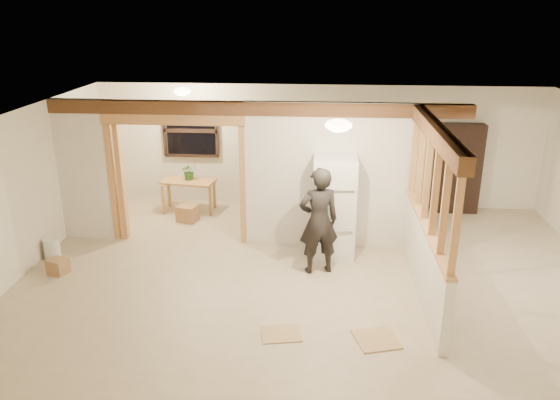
# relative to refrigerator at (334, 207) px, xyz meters

# --- Properties ---
(floor) EXTENTS (9.00, 6.50, 0.01)m
(floor) POSITION_rel_refrigerator_xyz_m (-0.32, -0.80, -0.85)
(floor) COLOR #C7B094
(floor) RESTS_ON ground
(ceiling) EXTENTS (9.00, 6.50, 0.01)m
(ceiling) POSITION_rel_refrigerator_xyz_m (-0.32, -0.80, 1.66)
(ceiling) COLOR white
(wall_back) EXTENTS (9.00, 0.01, 2.50)m
(wall_back) POSITION_rel_refrigerator_xyz_m (-0.32, 2.45, 0.41)
(wall_back) COLOR silver
(wall_back) RESTS_ON floor
(wall_front) EXTENTS (9.00, 0.01, 2.50)m
(wall_front) POSITION_rel_refrigerator_xyz_m (-0.32, -4.05, 0.41)
(wall_front) COLOR silver
(wall_front) RESTS_ON floor
(wall_left) EXTENTS (0.01, 6.50, 2.50)m
(wall_left) POSITION_rel_refrigerator_xyz_m (-4.82, -0.80, 0.41)
(wall_left) COLOR silver
(wall_left) RESTS_ON floor
(partition_left_stub) EXTENTS (0.90, 0.12, 2.50)m
(partition_left_stub) POSITION_rel_refrigerator_xyz_m (-4.37, 0.40, 0.41)
(partition_left_stub) COLOR silver
(partition_left_stub) RESTS_ON floor
(partition_center) EXTENTS (2.80, 0.12, 2.50)m
(partition_center) POSITION_rel_refrigerator_xyz_m (-0.12, 0.40, 0.41)
(partition_center) COLOR silver
(partition_center) RESTS_ON floor
(doorway_frame) EXTENTS (2.46, 0.14, 2.20)m
(doorway_frame) POSITION_rel_refrigerator_xyz_m (-2.72, 0.40, 0.26)
(doorway_frame) COLOR tan
(doorway_frame) RESTS_ON floor
(header_beam_back) EXTENTS (7.00, 0.18, 0.22)m
(header_beam_back) POSITION_rel_refrigerator_xyz_m (-1.32, 0.40, 1.54)
(header_beam_back) COLOR brown
(header_beam_back) RESTS_ON ceiling
(header_beam_right) EXTENTS (0.18, 3.30, 0.22)m
(header_beam_right) POSITION_rel_refrigerator_xyz_m (1.28, -1.20, 1.54)
(header_beam_right) COLOR brown
(header_beam_right) RESTS_ON ceiling
(pony_wall) EXTENTS (0.12, 3.20, 1.00)m
(pony_wall) POSITION_rel_refrigerator_xyz_m (1.28, -1.20, -0.34)
(pony_wall) COLOR silver
(pony_wall) RESTS_ON floor
(stud_partition) EXTENTS (0.14, 3.20, 1.32)m
(stud_partition) POSITION_rel_refrigerator_xyz_m (1.28, -1.20, 0.82)
(stud_partition) COLOR tan
(stud_partition) RESTS_ON pony_wall
(window_back) EXTENTS (1.12, 0.10, 1.10)m
(window_back) POSITION_rel_refrigerator_xyz_m (-2.92, 2.37, 0.71)
(window_back) COLOR black
(window_back) RESTS_ON wall_back
(ceiling_dome_main) EXTENTS (0.36, 0.36, 0.16)m
(ceiling_dome_main) POSITION_rel_refrigerator_xyz_m (-0.02, -1.30, 1.64)
(ceiling_dome_main) COLOR #FFEABF
(ceiling_dome_main) RESTS_ON ceiling
(ceiling_dome_util) EXTENTS (0.32, 0.32, 0.14)m
(ceiling_dome_util) POSITION_rel_refrigerator_xyz_m (-2.82, 1.50, 1.64)
(ceiling_dome_util) COLOR #FFEABF
(ceiling_dome_util) RESTS_ON ceiling
(hanging_bulb) EXTENTS (0.07, 0.07, 0.07)m
(hanging_bulb) POSITION_rel_refrigerator_xyz_m (-2.32, 0.80, 1.34)
(hanging_bulb) COLOR #FFD88C
(hanging_bulb) RESTS_ON ceiling
(refrigerator) EXTENTS (0.69, 0.67, 1.69)m
(refrigerator) POSITION_rel_refrigerator_xyz_m (0.00, 0.00, 0.00)
(refrigerator) COLOR white
(refrigerator) RESTS_ON floor
(woman) EXTENTS (0.71, 0.57, 1.71)m
(woman) POSITION_rel_refrigerator_xyz_m (-0.25, -0.66, 0.01)
(woman) COLOR #282424
(woman) RESTS_ON floor
(work_table) EXTENTS (1.11, 0.67, 0.66)m
(work_table) POSITION_rel_refrigerator_xyz_m (-2.88, 1.82, -0.51)
(work_table) COLOR tan
(work_table) RESTS_ON floor
(potted_plant) EXTENTS (0.38, 0.36, 0.34)m
(potted_plant) POSITION_rel_refrigerator_xyz_m (-2.86, 1.88, -0.02)
(potted_plant) COLOR #37682E
(potted_plant) RESTS_ON work_table
(shop_vac) EXTENTS (0.67, 0.67, 0.69)m
(shop_vac) POSITION_rel_refrigerator_xyz_m (-4.52, 1.50, -0.50)
(shop_vac) COLOR #9C2916
(shop_vac) RESTS_ON floor
(bookshelf) EXTENTS (0.90, 0.30, 1.81)m
(bookshelf) POSITION_rel_refrigerator_xyz_m (2.48, 2.23, 0.06)
(bookshelf) COLOR black
(bookshelf) RESTS_ON floor
(bucket) EXTENTS (0.29, 0.29, 0.34)m
(bucket) POSITION_rel_refrigerator_xyz_m (-4.65, -0.52, -0.67)
(bucket) COLOR white
(bucket) RESTS_ON floor
(box_util_a) EXTENTS (0.44, 0.40, 0.31)m
(box_util_a) POSITION_rel_refrigerator_xyz_m (-2.80, 1.29, -0.69)
(box_util_a) COLOR #A4774F
(box_util_a) RESTS_ON floor
(box_util_b) EXTENTS (0.31, 0.31, 0.27)m
(box_util_b) POSITION_rel_refrigerator_xyz_m (-2.83, 1.39, -0.71)
(box_util_b) COLOR #A4774F
(box_util_b) RESTS_ON floor
(box_front) EXTENTS (0.36, 0.33, 0.24)m
(box_front) POSITION_rel_refrigerator_xyz_m (-4.30, -1.05, -0.72)
(box_front) COLOR #A4774F
(box_front) RESTS_ON floor
(floor_panel_near) EXTENTS (0.63, 0.63, 0.02)m
(floor_panel_near) POSITION_rel_refrigerator_xyz_m (0.52, -2.50, -0.83)
(floor_panel_near) COLOR tan
(floor_panel_near) RESTS_ON floor
(floor_panel_far) EXTENTS (0.57, 0.49, 0.02)m
(floor_panel_far) POSITION_rel_refrigerator_xyz_m (-0.69, -2.47, -0.83)
(floor_panel_far) COLOR tan
(floor_panel_far) RESTS_ON floor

